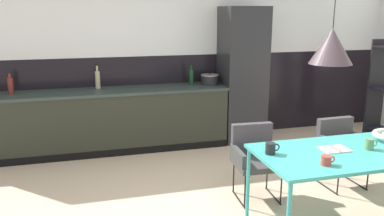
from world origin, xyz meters
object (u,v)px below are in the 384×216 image
at_px(armchair_corner_seat, 341,142).
at_px(mug_dark_espresso, 370,144).
at_px(refrigerator_column, 242,75).
at_px(bottle_spice_small, 11,85).
at_px(mug_wide_latte, 326,160).
at_px(pendant_lamp_over_table_near, 331,46).
at_px(bottle_oil_tall, 98,79).
at_px(cooking_pot, 210,80).
at_px(armchair_head_of_table, 255,152).
at_px(open_book, 335,149).
at_px(bottle_wine_green, 191,77).
at_px(mug_white_ceramic, 271,148).
at_px(dining_table, 363,154).

xyz_separation_m(armchair_corner_seat, mug_dark_espresso, (-0.34, -0.86, 0.30)).
bearing_deg(refrigerator_column, bottle_spice_small, 178.98).
height_order(mug_wide_latte, bottle_spice_small, bottle_spice_small).
relative_size(armchair_corner_seat, pendant_lamp_over_table_near, 0.73).
bearing_deg(bottle_oil_tall, mug_dark_espresso, -51.61).
distance_m(armchair_corner_seat, bottle_spice_small, 4.31).
bearing_deg(refrigerator_column, bottle_oil_tall, 175.51).
bearing_deg(mug_dark_espresso, pendant_lamp_over_table_near, 173.95).
relative_size(mug_dark_espresso, cooking_pot, 0.46).
distance_m(refrigerator_column, bottle_oil_tall, 2.19).
height_order(armchair_head_of_table, bottle_oil_tall, bottle_oil_tall).
height_order(refrigerator_column, mug_dark_espresso, refrigerator_column).
distance_m(open_book, bottle_wine_green, 2.84).
relative_size(cooking_pot, pendant_lamp_over_table_near, 0.26).
relative_size(armchair_corner_seat, mug_white_ceramic, 5.73).
bearing_deg(bottle_spice_small, armchair_head_of_table, -36.10).
bearing_deg(dining_table, mug_wide_latte, -156.66).
height_order(open_book, mug_wide_latte, mug_wide_latte).
height_order(refrigerator_column, pendant_lamp_over_table_near, pendant_lamp_over_table_near).
xyz_separation_m(mug_white_ceramic, bottle_wine_green, (-0.00, 2.70, 0.21)).
relative_size(dining_table, pendant_lamp_over_table_near, 1.88).
height_order(mug_dark_espresso, cooking_pot, cooking_pot).
bearing_deg(armchair_corner_seat, mug_wide_latte, 46.92).
height_order(mug_dark_espresso, pendant_lamp_over_table_near, pendant_lamp_over_table_near).
distance_m(refrigerator_column, dining_table, 2.76).
bearing_deg(armchair_corner_seat, cooking_pot, -65.23).
xyz_separation_m(armchair_corner_seat, pendant_lamp_over_table_near, (-0.79, -0.81, 1.19)).
relative_size(armchair_corner_seat, mug_dark_espresso, 6.16).
bearing_deg(mug_dark_espresso, bottle_spice_small, 140.98).
height_order(mug_white_ceramic, mug_dark_espresso, same).
height_order(refrigerator_column, armchair_head_of_table, refrigerator_column).
relative_size(refrigerator_column, mug_wide_latte, 16.61).
bearing_deg(armchair_head_of_table, cooking_pot, -89.75).
distance_m(mug_wide_latte, pendant_lamp_over_table_near, 0.96).
distance_m(armchair_head_of_table, open_book, 0.92).
bearing_deg(armchair_corner_seat, mug_dark_espresso, 66.32).
bearing_deg(pendant_lamp_over_table_near, armchair_head_of_table, 110.86).
xyz_separation_m(mug_dark_espresso, mug_wide_latte, (-0.60, -0.23, -0.01)).
bearing_deg(mug_wide_latte, bottle_oil_tall, 118.54).
relative_size(dining_table, armchair_head_of_table, 2.50).
distance_m(dining_table, pendant_lamp_over_table_near, 1.06).
xyz_separation_m(mug_dark_espresso, cooking_pot, (-0.65, 2.79, 0.17)).
height_order(armchair_corner_seat, mug_white_ceramic, mug_white_ceramic).
relative_size(mug_white_ceramic, cooking_pot, 0.49).
bearing_deg(bottle_spice_small, pendant_lamp_over_table_near, -42.51).
xyz_separation_m(open_book, cooking_pot, (-0.34, 2.72, 0.21)).
height_order(dining_table, bottle_spice_small, bottle_spice_small).
relative_size(armchair_corner_seat, bottle_spice_small, 2.77).
height_order(cooking_pot, pendant_lamp_over_table_near, pendant_lamp_over_table_near).
bearing_deg(mug_white_ceramic, bottle_wine_green, 90.07).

